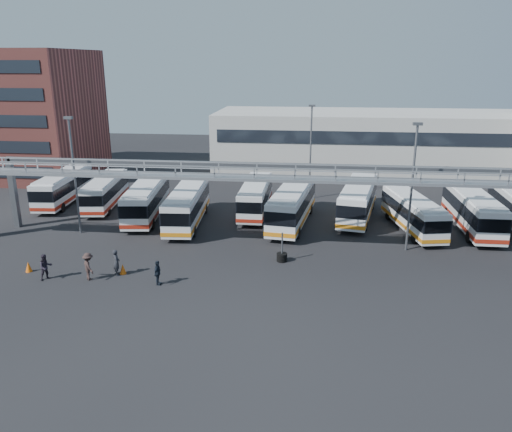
# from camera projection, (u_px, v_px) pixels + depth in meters

# --- Properties ---
(ground) EXTENTS (140.00, 140.00, 0.00)m
(ground) POSITION_uv_depth(u_px,v_px,m) (247.00, 279.00, 34.96)
(ground) COLOR black
(ground) RESTS_ON ground
(gantry) EXTENTS (51.40, 5.15, 7.10)m
(gantry) POSITION_uv_depth(u_px,v_px,m) (257.00, 183.00, 38.89)
(gantry) COLOR #979A9F
(gantry) RESTS_ON ground
(apartment_building) EXTENTS (18.00, 15.00, 16.00)m
(apartment_building) POSITION_uv_depth(u_px,v_px,m) (18.00, 114.00, 64.77)
(apartment_building) COLOR brown
(apartment_building) RESTS_ON ground
(warehouse) EXTENTS (42.00, 14.00, 8.00)m
(warehouse) POSITION_uv_depth(u_px,v_px,m) (370.00, 142.00, 68.50)
(warehouse) COLOR #9E9E99
(warehouse) RESTS_ON ground
(light_pole_left) EXTENTS (0.70, 0.35, 10.21)m
(light_pole_left) POSITION_uv_depth(u_px,v_px,m) (74.00, 170.00, 42.61)
(light_pole_left) COLOR #4C4F54
(light_pole_left) RESTS_ON ground
(light_pole_mid) EXTENTS (0.70, 0.35, 10.21)m
(light_pole_mid) POSITION_uv_depth(u_px,v_px,m) (412.00, 181.00, 38.58)
(light_pole_mid) COLOR #4C4F54
(light_pole_mid) RESTS_ON ground
(light_pole_back) EXTENTS (0.70, 0.35, 10.21)m
(light_pole_back) POSITION_uv_depth(u_px,v_px,m) (311.00, 147.00, 53.69)
(light_pole_back) COLOR #4C4F54
(light_pole_back) RESTS_ON ground
(bus_0) EXTENTS (3.35, 10.98, 3.29)m
(bus_0) POSITION_uv_depth(u_px,v_px,m) (64.00, 186.00, 53.10)
(bus_0) COLOR silver
(bus_0) RESTS_ON ground
(bus_1) EXTENTS (3.63, 10.37, 3.08)m
(bus_1) POSITION_uv_depth(u_px,v_px,m) (106.00, 191.00, 51.78)
(bus_1) COLOR silver
(bus_1) RESTS_ON ground
(bus_2) EXTENTS (3.88, 11.37, 3.39)m
(bus_2) POSITION_uv_depth(u_px,v_px,m) (147.00, 199.00, 48.12)
(bus_2) COLOR silver
(bus_2) RESTS_ON ground
(bus_3) EXTENTS (3.33, 11.28, 3.38)m
(bus_3) POSITION_uv_depth(u_px,v_px,m) (187.00, 205.00, 46.13)
(bus_3) COLOR silver
(bus_3) RESTS_ON ground
(bus_4) EXTENTS (2.44, 10.49, 3.19)m
(bus_4) POSITION_uv_depth(u_px,v_px,m) (256.00, 196.00, 49.56)
(bus_4) COLOR silver
(bus_4) RESTS_ON ground
(bus_5) EXTENTS (4.20, 11.86, 3.53)m
(bus_5) POSITION_uv_depth(u_px,v_px,m) (292.00, 204.00, 46.05)
(bus_5) COLOR silver
(bus_5) RESTS_ON ground
(bus_6) EXTENTS (4.68, 11.53, 3.42)m
(bus_6) POSITION_uv_depth(u_px,v_px,m) (358.00, 199.00, 47.86)
(bus_6) COLOR silver
(bus_6) RESTS_ON ground
(bus_7) EXTENTS (4.31, 10.44, 3.09)m
(bus_7) POSITION_uv_depth(u_px,v_px,m) (413.00, 212.00, 44.41)
(bus_7) COLOR silver
(bus_7) RESTS_ON ground
(bus_8) EXTENTS (2.65, 11.24, 3.41)m
(bus_8) POSITION_uv_depth(u_px,v_px,m) (473.00, 210.00, 44.58)
(bus_8) COLOR silver
(bus_8) RESTS_ON ground
(pedestrian_a) EXTENTS (0.70, 0.82, 1.90)m
(pedestrian_a) POSITION_uv_depth(u_px,v_px,m) (117.00, 263.00, 35.29)
(pedestrian_a) COLOR black
(pedestrian_a) RESTS_ON ground
(pedestrian_b) EXTENTS (1.13, 1.14, 1.86)m
(pedestrian_b) POSITION_uv_depth(u_px,v_px,m) (46.00, 267.00, 34.59)
(pedestrian_b) COLOR black
(pedestrian_b) RESTS_ON ground
(pedestrian_c) EXTENTS (1.41, 1.43, 1.97)m
(pedestrian_c) POSITION_uv_depth(u_px,v_px,m) (89.00, 266.00, 34.52)
(pedestrian_c) COLOR #312220
(pedestrian_c) RESTS_ON ground
(pedestrian_d) EXTENTS (0.45, 1.03, 1.73)m
(pedestrian_d) POSITION_uv_depth(u_px,v_px,m) (158.00, 273.00, 33.78)
(pedestrian_d) COLOR black
(pedestrian_d) RESTS_ON ground
(cone_left) EXTENTS (0.58, 0.58, 0.75)m
(cone_left) POSITION_uv_depth(u_px,v_px,m) (29.00, 267.00, 36.03)
(cone_left) COLOR #DD5B0C
(cone_left) RESTS_ON ground
(cone_right) EXTENTS (0.55, 0.55, 0.74)m
(cone_right) POSITION_uv_depth(u_px,v_px,m) (123.00, 269.00, 35.65)
(cone_right) COLOR #DD5B0C
(cone_right) RESTS_ON ground
(tire_stack) EXTENTS (0.80, 0.80, 2.30)m
(tire_stack) POSITION_uv_depth(u_px,v_px,m) (282.00, 256.00, 37.90)
(tire_stack) COLOR black
(tire_stack) RESTS_ON ground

